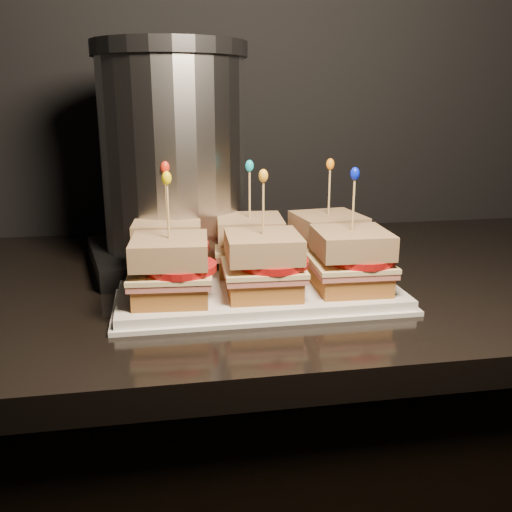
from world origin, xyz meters
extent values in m
cube|color=black|center=(0.00, 2.00, 1.35)|extent=(4.00, 0.04, 2.70)
cube|color=black|center=(-0.03, 1.68, 0.89)|extent=(2.17, 0.67, 0.04)
cube|color=white|center=(-0.18, 1.59, 0.91)|extent=(0.38, 0.23, 0.02)
cube|color=white|center=(-0.18, 1.59, 0.91)|extent=(0.39, 0.25, 0.01)
cube|color=brown|center=(-0.30, 1.64, 0.94)|extent=(0.10, 0.10, 0.03)
cube|color=#B85E55|center=(-0.30, 1.64, 0.95)|extent=(0.11, 0.11, 0.01)
cube|color=beige|center=(-0.30, 1.64, 0.96)|extent=(0.11, 0.11, 0.01)
cylinder|color=#AB1212|center=(-0.29, 1.64, 0.97)|extent=(0.09, 0.09, 0.01)
cube|color=#622E12|center=(-0.30, 1.64, 0.99)|extent=(0.10, 0.10, 0.03)
cylinder|color=tan|center=(-0.30, 1.64, 1.03)|extent=(0.00, 0.00, 0.09)
ellipsoid|color=red|center=(-0.30, 1.64, 1.08)|extent=(0.01, 0.01, 0.02)
cube|color=brown|center=(-0.18, 1.64, 0.94)|extent=(0.10, 0.10, 0.03)
cube|color=#B85E55|center=(-0.18, 1.64, 0.95)|extent=(0.11, 0.11, 0.01)
cube|color=beige|center=(-0.18, 1.64, 0.96)|extent=(0.11, 0.11, 0.01)
cylinder|color=#AB1212|center=(-0.17, 1.64, 0.97)|extent=(0.09, 0.09, 0.01)
cube|color=#622E12|center=(-0.18, 1.64, 0.99)|extent=(0.10, 0.10, 0.03)
cylinder|color=tan|center=(-0.18, 1.64, 1.03)|extent=(0.00, 0.00, 0.09)
ellipsoid|color=#10B0CA|center=(-0.18, 1.64, 1.08)|extent=(0.01, 0.01, 0.02)
cube|color=brown|center=(-0.06, 1.64, 0.94)|extent=(0.10, 0.10, 0.03)
cube|color=#B85E55|center=(-0.06, 1.64, 0.95)|extent=(0.11, 0.11, 0.01)
cube|color=beige|center=(-0.06, 1.64, 0.96)|extent=(0.12, 0.11, 0.01)
cylinder|color=#AB1212|center=(-0.05, 1.64, 0.97)|extent=(0.09, 0.09, 0.01)
cube|color=#622E12|center=(-0.06, 1.64, 0.99)|extent=(0.11, 0.11, 0.03)
cylinder|color=tan|center=(-0.06, 1.64, 1.03)|extent=(0.00, 0.00, 0.09)
ellipsoid|color=orange|center=(-0.06, 1.64, 1.08)|extent=(0.01, 0.01, 0.02)
cube|color=brown|center=(-0.30, 1.54, 0.94)|extent=(0.10, 0.10, 0.03)
cube|color=#B85E55|center=(-0.30, 1.54, 0.95)|extent=(0.11, 0.11, 0.01)
cube|color=beige|center=(-0.30, 1.54, 0.96)|extent=(0.11, 0.11, 0.01)
cylinder|color=#AB1212|center=(-0.29, 1.53, 0.97)|extent=(0.09, 0.09, 0.01)
cube|color=#622E12|center=(-0.30, 1.54, 0.99)|extent=(0.10, 0.10, 0.03)
cylinder|color=tan|center=(-0.30, 1.54, 1.03)|extent=(0.00, 0.00, 0.09)
ellipsoid|color=yellow|center=(-0.30, 1.54, 1.08)|extent=(0.01, 0.01, 0.02)
cube|color=brown|center=(-0.18, 1.54, 0.94)|extent=(0.10, 0.10, 0.03)
cube|color=#B85E55|center=(-0.18, 1.54, 0.95)|extent=(0.11, 0.10, 0.01)
cube|color=beige|center=(-0.18, 1.54, 0.96)|extent=(0.11, 0.10, 0.01)
cylinder|color=#AB1212|center=(-0.17, 1.53, 0.97)|extent=(0.09, 0.09, 0.01)
cube|color=#622E12|center=(-0.18, 1.54, 0.99)|extent=(0.10, 0.10, 0.03)
cylinder|color=tan|center=(-0.18, 1.54, 1.03)|extent=(0.00, 0.00, 0.09)
ellipsoid|color=orange|center=(-0.18, 1.54, 1.08)|extent=(0.01, 0.01, 0.02)
cube|color=brown|center=(-0.06, 1.54, 0.94)|extent=(0.10, 0.10, 0.03)
cube|color=#B85E55|center=(-0.06, 1.54, 0.95)|extent=(0.11, 0.10, 0.01)
cube|color=beige|center=(-0.06, 1.54, 0.96)|extent=(0.11, 0.10, 0.01)
cylinder|color=#AB1212|center=(-0.05, 1.53, 0.97)|extent=(0.09, 0.09, 0.01)
cube|color=#622E12|center=(-0.06, 1.54, 0.99)|extent=(0.10, 0.10, 0.03)
cylinder|color=tan|center=(-0.06, 1.54, 1.03)|extent=(0.00, 0.00, 0.09)
ellipsoid|color=#071BDF|center=(-0.06, 1.54, 1.08)|extent=(0.01, 0.01, 0.02)
cube|color=#262628|center=(-0.28, 1.76, 0.92)|extent=(0.30, 0.27, 0.03)
cylinder|color=silver|center=(-0.28, 1.76, 1.08)|extent=(0.22, 0.22, 0.29)
cylinder|color=#262628|center=(-0.28, 1.76, 1.24)|extent=(0.24, 0.24, 0.02)
camera|label=1|loc=(-0.31, 0.84, 1.17)|focal=40.00mm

